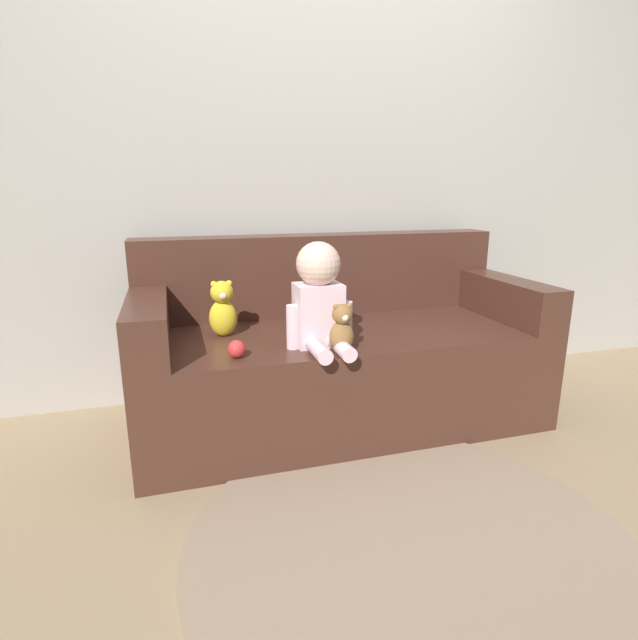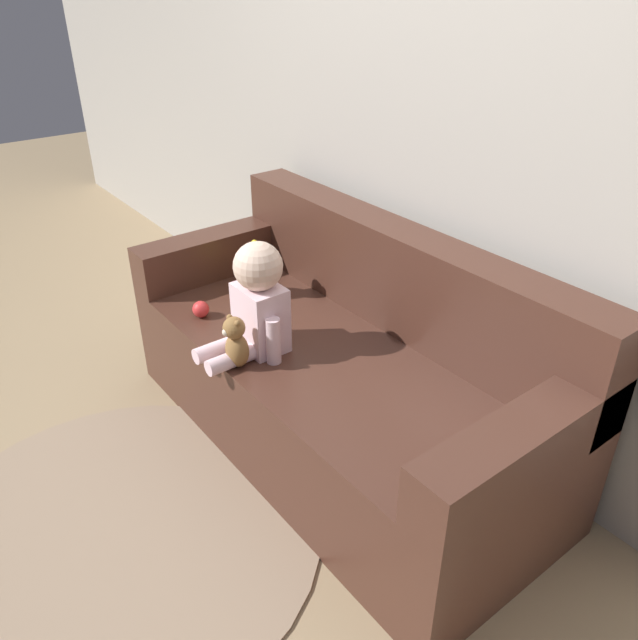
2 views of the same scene
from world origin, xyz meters
name	(u,v)px [view 2 (image 2 of 2)]	position (x,y,z in m)	size (l,w,h in m)	color
ground_plane	(333,440)	(0.00, 0.00, 0.00)	(12.00, 12.00, 0.00)	#9E8460
wall_back	(446,101)	(0.00, 0.49, 1.30)	(8.00, 0.05, 2.60)	#ADA89E
couch	(344,374)	(0.00, 0.05, 0.31)	(1.85, 0.82, 0.86)	#47281E
person_baby	(256,302)	(-0.17, -0.23, 0.66)	(0.28, 0.35, 0.43)	silver
teddy_bear_brown	(236,342)	(-0.12, -0.35, 0.56)	(0.10, 0.09, 0.20)	olive
plush_toy_side	(261,269)	(-0.54, 0.02, 0.58)	(0.12, 0.11, 0.25)	yellow
toy_ball	(201,309)	(-0.52, -0.29, 0.49)	(0.07, 0.07, 0.07)	red
floor_rug	(117,533)	(-0.07, -0.90, 0.01)	(1.43, 1.43, 0.01)	gray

